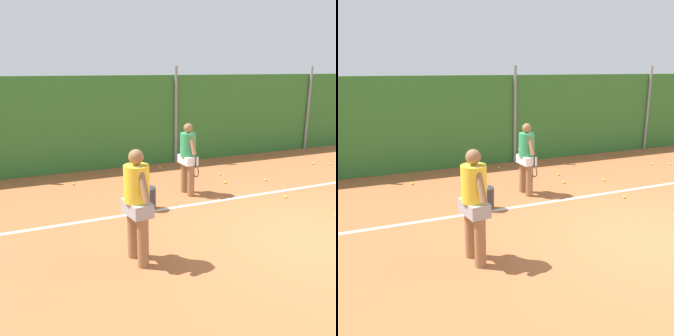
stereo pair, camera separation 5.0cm
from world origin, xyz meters
TOP-DOWN VIEW (x-y plane):
  - ground_plane at (0.00, 1.85)m, footprint 28.97×28.97m
  - hedge_fence_backdrop at (0.00, 6.28)m, footprint 18.83×0.25m
  - fence_post_center at (0.00, 6.11)m, footprint 0.10×0.10m
  - fence_post_right at (5.43, 6.11)m, footprint 0.10×0.10m
  - court_baseline_paint at (0.00, 2.35)m, footprint 13.76×0.10m
  - player_foreground_near at (-3.20, 0.41)m, footprint 0.40×0.77m
  - player_midcourt at (-1.03, 3.08)m, footprint 0.37×0.80m
  - ball_hopper at (-2.28, 2.49)m, footprint 0.36×0.36m
  - tennis_ball_1 at (-0.79, 5.53)m, footprint 0.07×0.07m
  - tennis_ball_2 at (1.42, 3.22)m, footprint 0.07×0.07m
  - tennis_ball_3 at (-3.52, 4.90)m, footprint 0.07×0.07m
  - tennis_ball_4 at (3.93, 4.09)m, footprint 0.07×0.07m
  - tennis_ball_5 at (0.28, 3.46)m, footprint 0.07×0.07m
  - tennis_ball_6 at (1.00, 1.89)m, footprint 0.07×0.07m
  - tennis_ball_7 at (4.44, 3.86)m, footprint 0.07×0.07m
  - tennis_ball_8 at (-1.48, 5.42)m, footprint 0.07×0.07m
  - tennis_ball_9 at (0.54, 4.20)m, footprint 0.07×0.07m

SIDE VIEW (x-z plane):
  - ground_plane at x=0.00m, z-range 0.00..0.00m
  - court_baseline_paint at x=0.00m, z-range 0.00..0.01m
  - tennis_ball_1 at x=-0.79m, z-range 0.00..0.07m
  - tennis_ball_2 at x=1.42m, z-range 0.00..0.07m
  - tennis_ball_3 at x=-3.52m, z-range 0.00..0.07m
  - tennis_ball_4 at x=3.93m, z-range 0.00..0.07m
  - tennis_ball_5 at x=0.28m, z-range 0.00..0.07m
  - tennis_ball_6 at x=1.00m, z-range 0.00..0.07m
  - tennis_ball_7 at x=4.44m, z-range 0.00..0.07m
  - tennis_ball_8 at x=-1.48m, z-range 0.00..0.07m
  - tennis_ball_9 at x=0.54m, z-range 0.00..0.07m
  - ball_hopper at x=-2.28m, z-range 0.03..0.55m
  - player_midcourt at x=-1.03m, z-range 0.11..1.85m
  - player_foreground_near at x=-3.20m, z-range 0.11..1.96m
  - hedge_fence_backdrop at x=0.00m, z-range 0.00..2.80m
  - fence_post_center at x=0.00m, z-range 0.00..3.08m
  - fence_post_right at x=5.43m, z-range 0.00..3.08m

